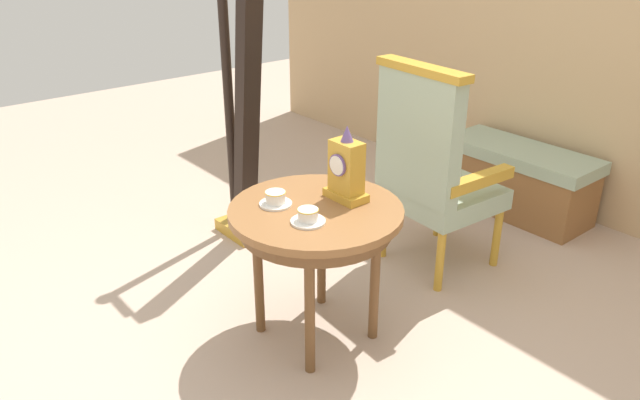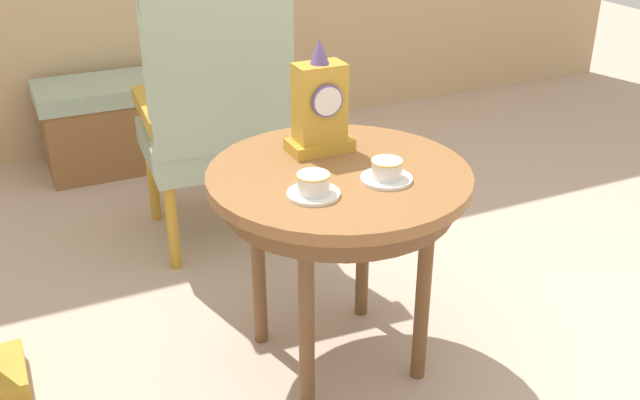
{
  "view_description": "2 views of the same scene",
  "coord_description": "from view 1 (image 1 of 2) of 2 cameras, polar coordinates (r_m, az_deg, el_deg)",
  "views": [
    {
      "loc": [
        1.82,
        -1.41,
        1.78
      ],
      "look_at": [
        0.01,
        0.09,
        0.7
      ],
      "focal_mm": 34.8,
      "sensor_mm": 36.0,
      "label": 1
    },
    {
      "loc": [
        -0.88,
        -1.59,
        1.49
      ],
      "look_at": [
        -0.08,
        0.12,
        0.56
      ],
      "focal_mm": 41.27,
      "sensor_mm": 36.0,
      "label": 2
    }
  ],
  "objects": [
    {
      "name": "window_bench",
      "position": [
        4.22,
        17.74,
        1.79
      ],
      "size": [
        0.97,
        0.4,
        0.44
      ],
      "color": "#9EB299",
      "rests_on": "ground"
    },
    {
      "name": "mantel_clock",
      "position": [
        2.67,
        2.42,
        2.75
      ],
      "size": [
        0.19,
        0.11,
        0.34
      ],
      "color": "gold",
      "rests_on": "side_table"
    },
    {
      "name": "ground_plane",
      "position": [
        2.91,
        -1.54,
        -13.13
      ],
      "size": [
        10.0,
        10.0,
        0.0
      ],
      "primitive_type": "plane",
      "color": "#BCA38E"
    },
    {
      "name": "teacup_right",
      "position": [
        2.5,
        -1.11,
        -1.54
      ],
      "size": [
        0.14,
        0.14,
        0.06
      ],
      "color": "white",
      "rests_on": "side_table"
    },
    {
      "name": "side_table",
      "position": [
        2.67,
        -0.38,
        -2.16
      ],
      "size": [
        0.75,
        0.75,
        0.65
      ],
      "color": "brown",
      "rests_on": "ground"
    },
    {
      "name": "teacup_left",
      "position": [
        2.66,
        -4.11,
        0.09
      ],
      "size": [
        0.14,
        0.14,
        0.06
      ],
      "color": "white",
      "rests_on": "side_table"
    },
    {
      "name": "armchair",
      "position": [
        3.28,
        10.23,
        3.01
      ],
      "size": [
        0.58,
        0.57,
        1.14
      ],
      "color": "#9EB299",
      "rests_on": "ground"
    },
    {
      "name": "harp",
      "position": [
        3.55,
        -7.19,
        7.76
      ],
      "size": [
        0.4,
        0.24,
        1.87
      ],
      "color": "gold",
      "rests_on": "ground"
    }
  ]
}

